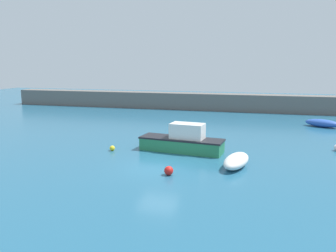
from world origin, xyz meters
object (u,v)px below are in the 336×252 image
Objects in this scene: rowboat_white_midwater at (322,123)px; mooring_buoy_yellow at (112,148)px; motorboat_grey_hull at (183,141)px; mooring_buoy_red at (169,171)px; open_tender_yellow at (236,161)px.

mooring_buoy_yellow is (-16.95, -14.57, -0.20)m from rowboat_white_midwater.
mooring_buoy_yellow is at bearing 20.27° from motorboat_grey_hull.
rowboat_white_midwater is 21.97m from mooring_buoy_red.
open_tender_yellow is at bearing 90.11° from rowboat_white_midwater.
rowboat_white_midwater is at bearing 40.68° from mooring_buoy_yellow.
rowboat_white_midwater reaches higher than mooring_buoy_red.
mooring_buoy_red is at bearing 137.41° from open_tender_yellow.
rowboat_white_midwater is (7.71, 16.18, -0.01)m from open_tender_yellow.
motorboat_grey_hull reaches higher than open_tender_yellow.
mooring_buoy_yellow is 0.74× the size of mooring_buoy_red.
motorboat_grey_hull reaches higher than mooring_buoy_red.
rowboat_white_midwater is at bearing -12.99° from open_tender_yellow.
rowboat_white_midwater is 6.69× the size of mooring_buoy_red.
motorboat_grey_hull is 5.48m from mooring_buoy_red.
open_tender_yellow reaches higher than mooring_buoy_red.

